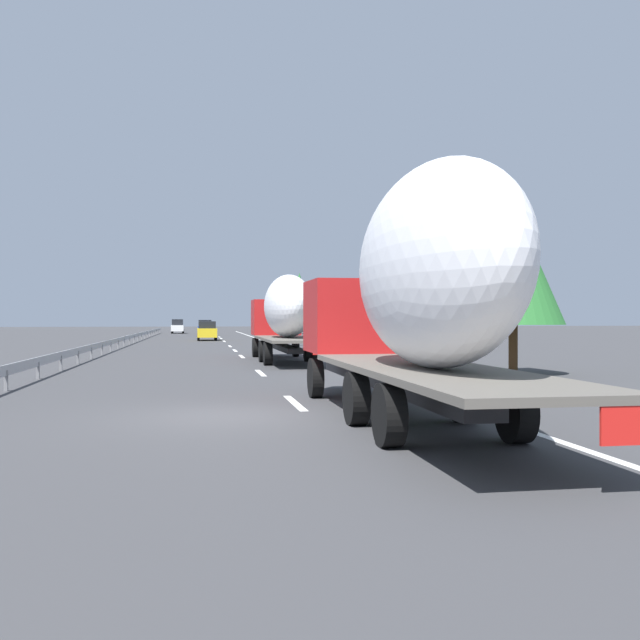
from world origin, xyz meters
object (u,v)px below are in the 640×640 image
(truck_lead, at_px, (285,313))
(car_blue_sedan, at_px, (205,328))
(car_yellow_coupe, at_px, (207,331))
(road_sign, at_px, (296,318))
(car_white_van, at_px, (178,326))
(truck_trailing, at_px, (414,288))

(truck_lead, height_order, car_blue_sedan, truck_lead)
(car_yellow_coupe, xyz_separation_m, road_sign, (-15.30, -6.43, 1.17))
(truck_lead, bearing_deg, road_sign, -9.45)
(truck_lead, bearing_deg, car_white_van, 5.98)
(truck_lead, distance_m, truck_trailing, 20.77)
(road_sign, bearing_deg, car_yellow_coupe, 22.80)
(truck_trailing, relative_size, road_sign, 4.47)
(truck_trailing, xyz_separation_m, road_sign, (39.40, -3.10, -0.59))
(car_white_van, xyz_separation_m, car_yellow_coupe, (-32.84, -3.66, -0.06))
(road_sign, bearing_deg, truck_lead, 170.55)
(car_yellow_coupe, bearing_deg, road_sign, -157.20)
(car_blue_sedan, bearing_deg, truck_lead, -176.45)
(car_blue_sedan, bearing_deg, truck_trailing, -177.43)
(car_white_van, xyz_separation_m, road_sign, (-48.14, -10.09, 1.12))
(truck_lead, bearing_deg, truck_trailing, 180.00)
(car_blue_sedan, distance_m, road_sign, 35.89)
(truck_lead, distance_m, car_yellow_coupe, 34.12)
(car_white_van, distance_m, car_yellow_coupe, 33.05)
(truck_lead, distance_m, road_sign, 18.89)
(car_blue_sedan, bearing_deg, car_yellow_coupe, -179.94)
(road_sign, bearing_deg, car_white_van, 11.84)
(truck_trailing, relative_size, car_yellow_coupe, 3.03)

